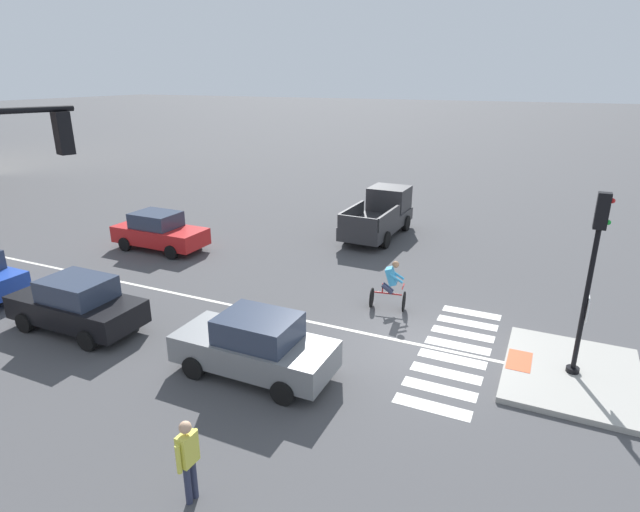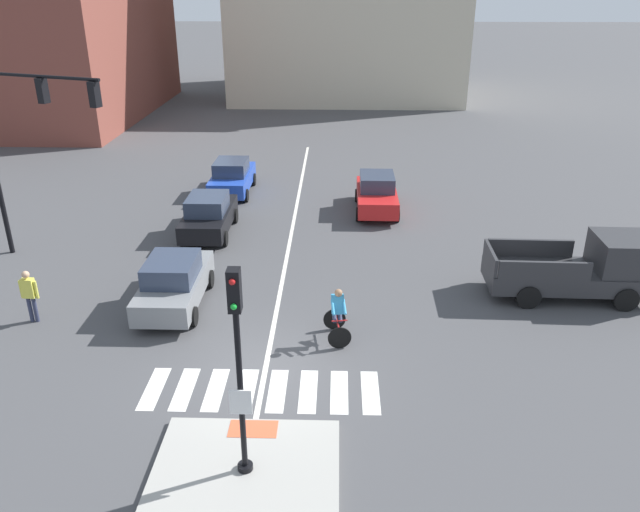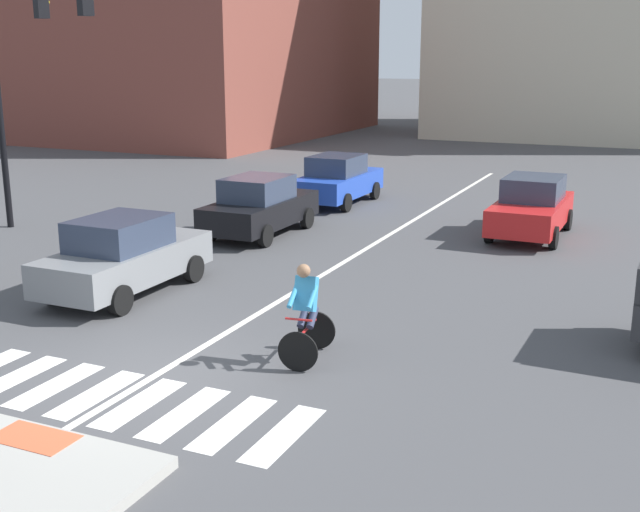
{
  "view_description": "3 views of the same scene",
  "coord_description": "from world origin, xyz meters",
  "px_view_note": "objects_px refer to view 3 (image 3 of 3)",
  "views": [
    {
      "loc": [
        -12.88,
        -2.71,
        7.2
      ],
      "look_at": [
        1.05,
        3.73,
        1.8
      ],
      "focal_mm": 28.9,
      "sensor_mm": 36.0,
      "label": 1
    },
    {
      "loc": [
        1.84,
        -13.73,
        9.45
      ],
      "look_at": [
        1.3,
        4.65,
        1.27
      ],
      "focal_mm": 34.97,
      "sensor_mm": 36.0,
      "label": 2
    },
    {
      "loc": [
        7.12,
        -9.42,
        4.89
      ],
      "look_at": [
        1.13,
        3.85,
        1.19
      ],
      "focal_mm": 44.63,
      "sensor_mm": 36.0,
      "label": 3
    }
  ],
  "objects_px": {
    "traffic_light_mast": "(22,59)",
    "car_blue_westbound_distant": "(338,180)",
    "car_red_eastbound_far": "(532,207)",
    "cyclist": "(306,310)",
    "car_grey_westbound_near": "(124,256)",
    "car_black_westbound_far": "(260,206)"
  },
  "relations": [
    {
      "from": "car_grey_westbound_near",
      "to": "cyclist",
      "type": "relative_size",
      "value": 2.44
    },
    {
      "from": "car_black_westbound_far",
      "to": "car_red_eastbound_far",
      "type": "xyz_separation_m",
      "value": [
        6.9,
        2.94,
        0.0
      ]
    },
    {
      "from": "car_grey_westbound_near",
      "to": "cyclist",
      "type": "bearing_deg",
      "value": -20.5
    },
    {
      "from": "traffic_light_mast",
      "to": "car_black_westbound_far",
      "type": "distance_m",
      "value": 7.35
    },
    {
      "from": "car_grey_westbound_near",
      "to": "car_red_eastbound_far",
      "type": "bearing_deg",
      "value": 53.02
    },
    {
      "from": "car_grey_westbound_near",
      "to": "car_red_eastbound_far",
      "type": "relative_size",
      "value": 1.0
    },
    {
      "from": "car_black_westbound_far",
      "to": "car_blue_westbound_distant",
      "type": "height_order",
      "value": "same"
    },
    {
      "from": "cyclist",
      "to": "car_grey_westbound_near",
      "type": "bearing_deg",
      "value": 159.5
    },
    {
      "from": "traffic_light_mast",
      "to": "car_blue_westbound_distant",
      "type": "height_order",
      "value": "traffic_light_mast"
    },
    {
      "from": "car_blue_westbound_distant",
      "to": "car_grey_westbound_near",
      "type": "distance_m",
      "value": 11.36
    },
    {
      "from": "car_red_eastbound_far",
      "to": "cyclist",
      "type": "bearing_deg",
      "value": -98.79
    },
    {
      "from": "car_black_westbound_far",
      "to": "car_grey_westbound_near",
      "type": "bearing_deg",
      "value": -89.1
    },
    {
      "from": "car_black_westbound_far",
      "to": "car_blue_westbound_distant",
      "type": "relative_size",
      "value": 1.0
    },
    {
      "from": "traffic_light_mast",
      "to": "car_red_eastbound_far",
      "type": "relative_size",
      "value": 1.67
    },
    {
      "from": "traffic_light_mast",
      "to": "car_black_westbound_far",
      "type": "height_order",
      "value": "traffic_light_mast"
    },
    {
      "from": "car_grey_westbound_near",
      "to": "traffic_light_mast",
      "type": "bearing_deg",
      "value": 148.68
    },
    {
      "from": "car_red_eastbound_far",
      "to": "cyclist",
      "type": "xyz_separation_m",
      "value": [
        -1.69,
        -10.94,
        0.06
      ]
    },
    {
      "from": "car_black_westbound_far",
      "to": "car_blue_westbound_distant",
      "type": "bearing_deg",
      "value": 88.83
    },
    {
      "from": "traffic_light_mast",
      "to": "car_grey_westbound_near",
      "type": "distance_m",
      "value": 7.77
    },
    {
      "from": "traffic_light_mast",
      "to": "car_red_eastbound_far",
      "type": "xyz_separation_m",
      "value": [
        12.52,
        5.55,
        -3.94
      ]
    },
    {
      "from": "car_red_eastbound_far",
      "to": "cyclist",
      "type": "height_order",
      "value": "cyclist"
    },
    {
      "from": "car_red_eastbound_far",
      "to": "traffic_light_mast",
      "type": "bearing_deg",
      "value": -156.09
    }
  ]
}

